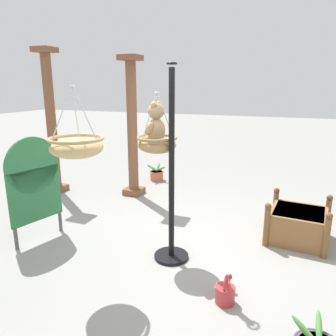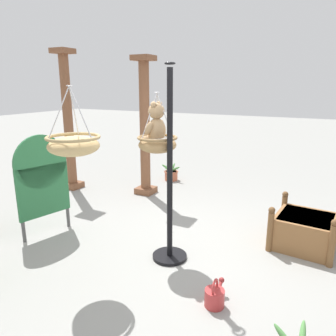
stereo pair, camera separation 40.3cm
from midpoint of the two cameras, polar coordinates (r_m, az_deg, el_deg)
The scene contains 11 objects.
ground_plane at distance 4.44m, azimuth 3.87°, elevation -14.51°, with size 40.00×40.00×0.00m, color gray.
display_pole_central at distance 3.96m, azimuth 3.25°, elevation -6.40°, with size 0.44×0.44×2.40m.
hanging_basket_with_teddy at distance 4.00m, azimuth 0.99°, elevation 4.36°, with size 0.50×0.50×0.75m.
teddy_bear at distance 3.98m, azimuth 0.69°, elevation 7.58°, with size 0.35×0.31×0.52m.
hanging_basket_left_high at distance 3.53m, azimuth -13.37°, elevation 4.04°, with size 0.58×0.58×0.74m.
greenhouse_pillar_left at distance 6.90m, azimuth -15.76°, elevation 7.54°, with size 0.37×0.37×2.85m.
greenhouse_pillar_far_back at distance 6.31m, azimuth -2.32°, elevation 6.75°, with size 0.37×0.37×2.70m.
wooden_planter_box at distance 4.88m, azimuth 25.43°, elevation -9.97°, with size 0.89×0.89×0.62m.
potted_plant_fern_front at distance 7.46m, azimuth 2.11°, elevation -1.12°, with size 0.47×0.50×0.38m.
display_sign_board at distance 4.84m, azimuth -19.30°, elevation -1.68°, with size 0.77×0.23×1.49m.
watering_can at distance 3.51m, azimuth 11.87°, elevation -21.58°, with size 0.35×0.20×0.30m.
Camera 2 is at (-3.49, -1.69, 2.15)m, focal length 34.21 mm.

